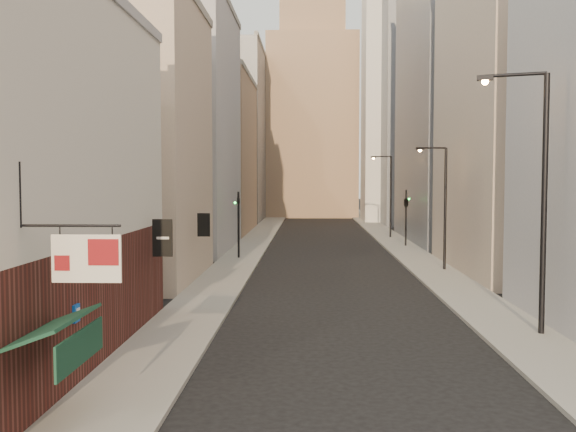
% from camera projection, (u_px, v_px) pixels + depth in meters
% --- Properties ---
extents(sidewalk_left, '(3.00, 140.00, 0.15)m').
position_uv_depth(sidewalk_left, '(261.00, 235.00, 66.67)').
color(sidewalk_left, gray).
rests_on(sidewalk_left, ground).
extents(sidewalk_right, '(3.00, 140.00, 0.15)m').
position_uv_depth(sidewalk_right, '(386.00, 236.00, 66.24)').
color(sidewalk_right, gray).
rests_on(sidewalk_right, ground).
extents(near_building_left, '(8.30, 23.04, 12.30)m').
position_uv_depth(near_building_left, '(12.00, 177.00, 20.58)').
color(near_building_left, '#562A24').
rests_on(near_building_left, ground).
extents(left_bldg_beige, '(8.00, 12.00, 16.00)m').
position_uv_depth(left_bldg_beige, '(129.00, 144.00, 37.46)').
color(left_bldg_beige, tan).
rests_on(left_bldg_beige, ground).
extents(left_bldg_grey, '(8.00, 16.00, 20.00)m').
position_uv_depth(left_bldg_grey, '(182.00, 130.00, 53.30)').
color(left_bldg_grey, '#9D9CA2').
rests_on(left_bldg_grey, ground).
extents(left_bldg_tan, '(8.00, 18.00, 17.00)m').
position_uv_depth(left_bldg_tan, '(215.00, 156.00, 71.35)').
color(left_bldg_tan, '#A17E62').
rests_on(left_bldg_tan, ground).
extents(left_bldg_wingrid, '(8.00, 20.00, 24.00)m').
position_uv_depth(left_bldg_wingrid, '(235.00, 136.00, 91.10)').
color(left_bldg_wingrid, gray).
rests_on(left_bldg_wingrid, ground).
extents(right_bldg_beige, '(8.00, 16.00, 20.00)m').
position_uv_depth(right_bldg_beige, '(522.00, 115.00, 40.54)').
color(right_bldg_beige, tan).
rests_on(right_bldg_beige, ground).
extents(right_bldg_wingrid, '(8.00, 20.00, 26.00)m').
position_uv_depth(right_bldg_wingrid, '(452.00, 104.00, 60.32)').
color(right_bldg_wingrid, gray).
rests_on(right_bldg_wingrid, ground).
extents(highrise, '(21.00, 23.00, 51.20)m').
position_uv_depth(highrise, '(452.00, 34.00, 87.32)').
color(highrise, gray).
rests_on(highrise, ground).
extents(clock_tower, '(14.00, 14.00, 44.90)m').
position_uv_depth(clock_tower, '(312.00, 106.00, 102.38)').
color(clock_tower, '#A17E62').
rests_on(clock_tower, ground).
extents(white_tower, '(8.00, 8.00, 41.50)m').
position_uv_depth(white_tower, '(393.00, 87.00, 88.00)').
color(white_tower, silver).
rests_on(white_tower, ground).
extents(streetlamp_near, '(2.51, 1.01, 9.91)m').
position_uv_depth(streetlamp_near, '(537.00, 187.00, 23.90)').
color(streetlamp_near, black).
rests_on(streetlamp_near, ground).
extents(streetlamp_mid, '(2.06, 0.61, 7.96)m').
position_uv_depth(streetlamp_mid, '(442.00, 201.00, 40.89)').
color(streetlamp_mid, black).
rests_on(streetlamp_mid, ground).
extents(streetlamp_far, '(2.02, 1.01, 8.22)m').
position_uv_depth(streetlamp_far, '(389.00, 191.00, 63.58)').
color(streetlamp_far, black).
rests_on(streetlamp_far, ground).
extents(traffic_light_left, '(0.62, 0.58, 5.00)m').
position_uv_depth(traffic_light_left, '(238.00, 210.00, 47.12)').
color(traffic_light_left, black).
rests_on(traffic_light_left, ground).
extents(traffic_light_right, '(0.75, 0.75, 5.00)m').
position_uv_depth(traffic_light_right, '(406.00, 203.00, 55.49)').
color(traffic_light_right, black).
rests_on(traffic_light_right, ground).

